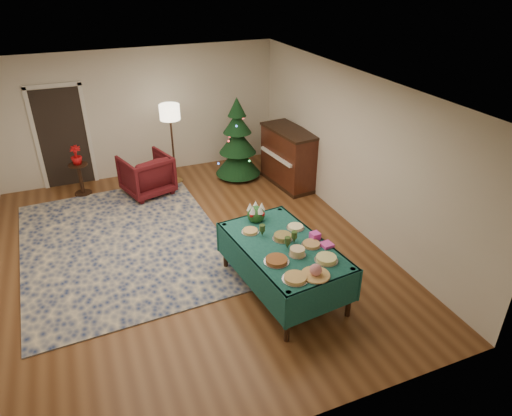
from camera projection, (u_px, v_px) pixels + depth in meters
name	position (u px, v px, depth m)	size (l,w,h in m)	color
room_shell	(180.00, 178.00, 6.85)	(7.00, 7.00, 7.00)	#593319
doorway	(62.00, 135.00, 9.27)	(1.08, 0.04, 2.16)	black
rug	(123.00, 242.00, 7.75)	(3.20, 4.20, 0.02)	navy
buffet_table	(283.00, 254.00, 6.37)	(1.37, 2.10, 0.77)	black
platter_0	(295.00, 278.00, 5.60)	(0.33, 0.33, 0.05)	silver
platter_1	(316.00, 272.00, 5.65)	(0.37, 0.37, 0.17)	silver
platter_2	(326.00, 259.00, 5.94)	(0.31, 0.31, 0.06)	silver
platter_3	(277.00, 260.00, 5.92)	(0.34, 0.34, 0.05)	silver
platter_4	(297.00, 252.00, 6.05)	(0.24, 0.24, 0.11)	silver
platter_5	(311.00, 244.00, 6.27)	(0.28, 0.28, 0.04)	silver
platter_6	(283.00, 237.00, 6.41)	(0.29, 0.29, 0.07)	silver
platter_7	(295.00, 227.00, 6.67)	(0.26, 0.26, 0.04)	silver
platter_8	(250.00, 231.00, 6.57)	(0.25, 0.25, 0.04)	silver
goblet_0	(262.00, 230.00, 6.45)	(0.08, 0.08, 0.18)	#2D471E
goblet_1	(294.00, 237.00, 6.29)	(0.08, 0.08, 0.18)	#2D471E
goblet_2	(287.00, 243.00, 6.16)	(0.08, 0.08, 0.18)	#2D471E
napkin_stack	(327.00, 245.00, 6.26)	(0.15, 0.15, 0.04)	#EE42B5
gift_box	(315.00, 236.00, 6.40)	(0.12, 0.12, 0.10)	#DC3DB5
centerpiece	(256.00, 213.00, 6.82)	(0.28, 0.28, 0.32)	#1E4C1E
armchair	(146.00, 173.00, 9.19)	(0.88, 0.83, 0.91)	#501115
floor_lamp	(170.00, 117.00, 9.21)	(0.41, 0.41, 1.69)	#A57F3F
side_table	(81.00, 180.00, 9.21)	(0.37, 0.37, 0.66)	black
potted_plant	(77.00, 159.00, 9.00)	(0.21, 0.38, 0.21)	#BA0D0F
christmas_tree	(238.00, 142.00, 9.74)	(1.17, 1.17, 1.78)	black
piano	(289.00, 158.00, 9.53)	(0.80, 1.46, 1.21)	black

